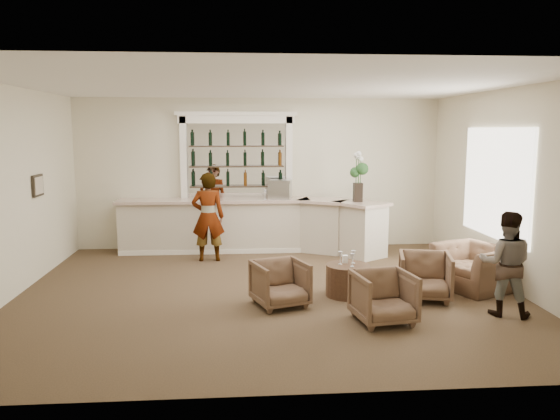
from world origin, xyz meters
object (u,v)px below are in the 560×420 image
object	(u,v)px
armchair_right	(425,276)
flower_vase	(358,174)
espresso_machine	(280,189)
guest	(506,264)
bar_counter	(253,225)
cocktail_table	(348,280)
armchair_left	(280,283)
armchair_far	(474,267)
armchair_center	(384,297)
sommelier	(208,217)

from	to	relation	value
armchair_right	flower_vase	size ratio (longest dim) A/B	0.77
espresso_machine	flower_vase	distance (m)	1.73
espresso_machine	guest	bearing A→B (deg)	-44.63
armchair_right	bar_counter	bearing A→B (deg)	140.06
flower_vase	armchair_right	bearing A→B (deg)	-82.12
cocktail_table	espresso_machine	xyz separation A→B (m)	(-0.82, 3.37, 1.09)
armchair_left	armchair_right	size ratio (longest dim) A/B	0.95
cocktail_table	flower_vase	bearing A→B (deg)	74.81
armchair_left	armchair_right	world-z (taller)	armchair_right
bar_counter	espresso_machine	xyz separation A→B (m)	(0.58, 0.10, 0.77)
armchair_right	armchair_far	world-z (taller)	same
guest	armchair_far	distance (m)	1.34
armchair_far	flower_vase	distance (m)	3.20
armchair_center	armchair_right	bearing A→B (deg)	37.61
armchair_far	bar_counter	bearing A→B (deg)	-155.99
armchair_center	armchair_left	bearing A→B (deg)	139.62
sommelier	armchair_left	xyz separation A→B (m)	(1.22, -2.96, -0.55)
cocktail_table	armchair_right	xyz separation A→B (m)	(1.16, -0.27, 0.11)
sommelier	armchair_left	distance (m)	3.25
espresso_machine	cocktail_table	bearing A→B (deg)	-63.58
bar_counter	espresso_machine	distance (m)	0.97
armchair_far	armchair_right	bearing A→B (deg)	-89.79
bar_counter	flower_vase	size ratio (longest dim) A/B	5.53
bar_counter	cocktail_table	distance (m)	3.58
guest	armchair_left	distance (m)	3.23
guest	flower_vase	bearing A→B (deg)	-47.83
sommelier	armchair_right	bearing A→B (deg)	139.71
sommelier	flower_vase	bearing A→B (deg)	-177.66
bar_counter	armchair_far	size ratio (longest dim) A/B	5.13
armchair_right	flower_vase	bearing A→B (deg)	112.03
cocktail_table	flower_vase	world-z (taller)	flower_vase
bar_counter	guest	bearing A→B (deg)	-51.69
armchair_far	espresso_machine	bearing A→B (deg)	-161.99
armchair_center	armchair_far	xyz separation A→B (m)	(1.91, 1.45, 0.01)
flower_vase	sommelier	bearing A→B (deg)	-176.10
sommelier	flower_vase	distance (m)	3.19
bar_counter	armchair_right	distance (m)	4.38
espresso_machine	armchair_center	bearing A→B (deg)	-64.33
armchair_left	armchair_center	world-z (taller)	armchair_center
armchair_far	armchair_left	bearing A→B (deg)	-104.19
bar_counter	armchair_far	xyz separation A→B (m)	(3.56, -3.07, -0.21)
cocktail_table	bar_counter	bearing A→B (deg)	113.27
espresso_machine	armchair_far	bearing A→B (deg)	-34.09
armchair_far	flower_vase	world-z (taller)	flower_vase
armchair_right	armchair_far	xyz separation A→B (m)	(1.00, 0.47, -0.00)
armchair_left	armchair_far	xyz separation A→B (m)	(3.27, 0.64, 0.02)
guest	armchair_far	xyz separation A→B (m)	(0.12, 1.28, -0.38)
guest	armchair_center	xyz separation A→B (m)	(-1.79, -0.17, -0.39)
sommelier	guest	distance (m)	5.66
armchair_center	flower_vase	distance (m)	4.24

